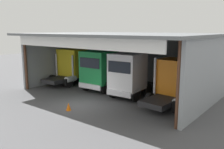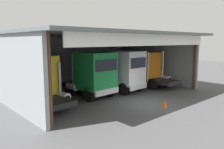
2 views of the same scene
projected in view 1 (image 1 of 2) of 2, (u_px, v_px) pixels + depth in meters
ground_plane at (82, 104)px, 18.37m from camera, size 80.00×80.00×0.00m
workshop_shed at (128, 50)px, 22.31m from camera, size 16.10×11.76×5.28m
truck_yellow_yard_outside at (71, 66)px, 25.26m from camera, size 2.92×4.75×3.58m
truck_green_center_bay at (101, 70)px, 22.18m from camera, size 2.88×5.15×3.70m
truck_white_right_bay at (128, 75)px, 19.83m from camera, size 2.70×4.62×3.71m
truck_orange_center_right_bay at (175, 82)px, 17.89m from camera, size 2.71×5.02×3.58m
oil_drum at (116, 74)px, 28.29m from camera, size 0.58×0.58×0.92m
tool_cart at (116, 74)px, 28.25m from camera, size 0.90×0.60×1.00m
traffic_cone at (68, 107)px, 16.96m from camera, size 0.36×0.36×0.56m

